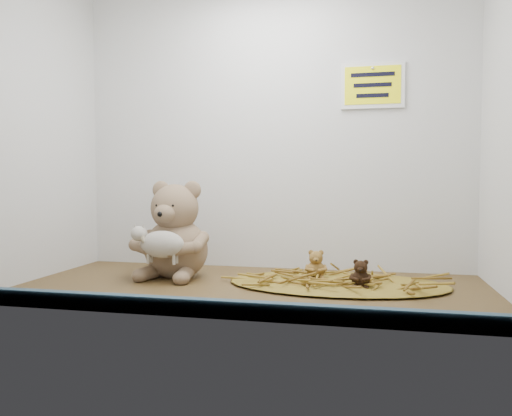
% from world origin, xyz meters
% --- Properties ---
extents(alcove_shell, '(1.20, 0.60, 0.90)m').
position_xyz_m(alcove_shell, '(0.00, 0.09, 0.45)').
color(alcove_shell, '#3C2A14').
rests_on(alcove_shell, ground).
extents(front_rail, '(1.19, 0.02, 0.04)m').
position_xyz_m(front_rail, '(0.00, -0.29, 0.02)').
color(front_rail, '#334F62').
rests_on(front_rail, shelf_floor).
extents(straw_bed, '(0.57, 0.33, 0.01)m').
position_xyz_m(straw_bed, '(0.21, 0.07, 0.01)').
color(straw_bed, brown).
rests_on(straw_bed, shelf_floor).
extents(main_teddy, '(0.24, 0.25, 0.27)m').
position_xyz_m(main_teddy, '(-0.24, 0.10, 0.14)').
color(main_teddy, '#907059').
rests_on(main_teddy, shelf_floor).
extents(toy_lamb, '(0.16, 0.10, 0.10)m').
position_xyz_m(toy_lamb, '(-0.24, -0.00, 0.10)').
color(toy_lamb, '#B7B1A4').
rests_on(toy_lamb, main_teddy).
extents(mini_teddy_tan, '(0.07, 0.07, 0.08)m').
position_xyz_m(mini_teddy_tan, '(0.15, 0.12, 0.05)').
color(mini_teddy_tan, olive).
rests_on(mini_teddy_tan, straw_bed).
extents(mini_teddy_brown, '(0.06, 0.06, 0.07)m').
position_xyz_m(mini_teddy_brown, '(0.27, 0.03, 0.04)').
color(mini_teddy_brown, black).
rests_on(mini_teddy_brown, straw_bed).
extents(wall_sign, '(0.16, 0.01, 0.11)m').
position_xyz_m(wall_sign, '(0.30, 0.29, 0.55)').
color(wall_sign, yellow).
rests_on(wall_sign, back_wall).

